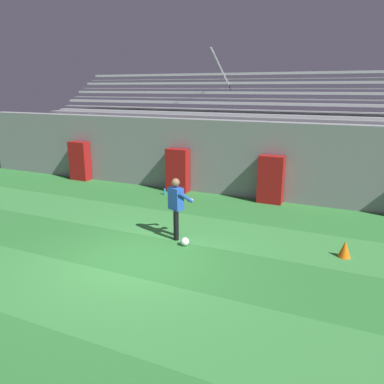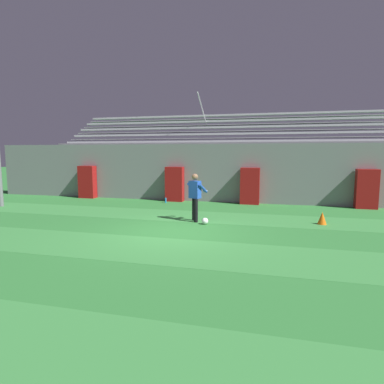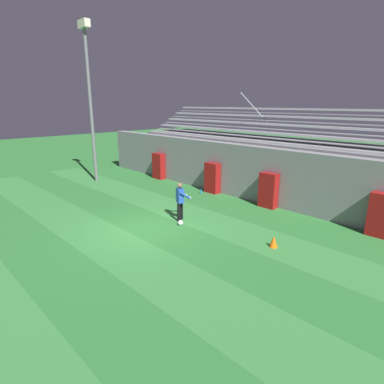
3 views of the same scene
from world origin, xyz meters
name	(u,v)px [view 3 (image 3 of 3)]	position (x,y,z in m)	size (l,w,h in m)	color
ground_plane	(145,229)	(0.00, 0.00, 0.00)	(80.00, 80.00, 0.00)	#2D7533
turf_stripe_mid	(106,242)	(0.00, -1.74, 0.00)	(28.00, 2.13, 0.01)	#38843D
turf_stripe_far	(190,214)	(0.00, 2.51, 0.00)	(28.00, 2.13, 0.01)	#38843D
back_wall	(245,172)	(0.00, 6.50, 1.40)	(24.00, 0.60, 2.80)	gray
padding_pillar_gate_left	(212,178)	(-1.82, 5.95, 0.85)	(0.87, 0.44, 1.69)	maroon
padding_pillar_gate_right	(268,190)	(1.82, 5.95, 0.85)	(0.87, 0.44, 1.69)	maroon
padding_pillar_far_left	(159,166)	(-6.64, 5.95, 0.85)	(0.87, 0.44, 1.69)	maroon
padding_pillar_far_right	(381,215)	(6.74, 5.95, 0.85)	(0.87, 0.44, 1.69)	maroon
bleacher_stand	(270,164)	(0.00, 8.84, 1.50)	(18.00, 4.05, 5.43)	gray
floodlight_pole	(89,86)	(-8.89, 2.60, 5.85)	(0.90, 0.36, 9.47)	slate
goalkeeper	(180,199)	(0.24, 1.69, 0.95)	(0.71, 0.69, 1.67)	black
soccer_ball	(180,223)	(0.68, 1.29, 0.11)	(0.22, 0.22, 0.22)	white
traffic_cone	(274,241)	(4.48, 2.26, 0.21)	(0.30, 0.30, 0.42)	orange
water_bottle	(201,192)	(-2.08, 5.32, 0.12)	(0.07, 0.07, 0.24)	#1E8CD8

